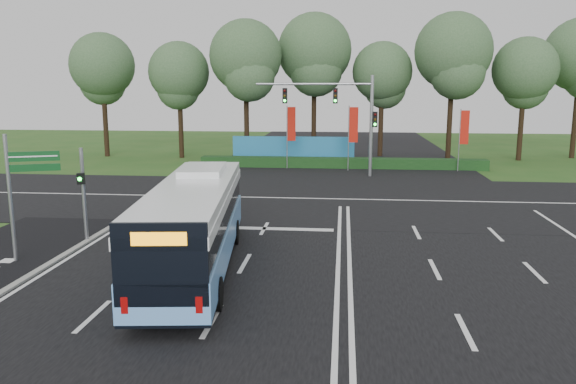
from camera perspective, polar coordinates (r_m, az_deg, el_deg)
The scene contains 14 objects.
ground at distance 19.79m, azimuth 5.11°, elevation -7.65°, with size 120.00×120.00×0.00m, color #27531B.
road_main at distance 19.78m, azimuth 5.11°, elevation -7.59°, with size 20.00×120.00×0.04m, color black.
road_cross at distance 31.41m, azimuth 5.35°, elevation -0.75°, with size 120.00×14.00×0.05m, color black.
kerb_strip at distance 19.78m, azimuth -26.08°, elevation -8.55°, with size 0.25×18.00×0.12m, color gray.
city_bus at distance 19.24m, azimuth -9.45°, elevation -3.20°, with size 3.68×11.54×3.26m.
pedestrian_signal at distance 23.81m, azimuth -20.09°, elevation 0.06°, with size 0.36×0.43×3.83m.
street_sign at distance 21.86m, azimuth -25.56°, elevation 0.79°, with size 1.68×0.73×4.60m.
banner_flag_left at distance 42.96m, azimuth 0.22°, elevation 6.53°, with size 0.66×0.33×4.82m.
banner_flag_mid at distance 41.97m, azimuth 6.54°, elevation 6.39°, with size 0.72×0.08×4.85m.
banner_flag_right at distance 43.34m, azimuth 17.37°, elevation 5.93°, with size 0.68×0.07×4.62m.
traffic_light_gantry at distance 39.33m, azimuth 5.86°, elevation 8.33°, with size 8.41×0.28×7.00m.
hedge at distance 43.68m, azimuth 5.47°, elevation 2.95°, with size 22.00×1.20×0.80m, color #123313.
blue_hoarding at distance 46.26m, azimuth 0.53°, elevation 4.29°, with size 10.00×0.30×2.20m, color #1D6EA1.
eucalyptus_row at distance 49.92m, azimuth 10.24°, elevation 13.12°, with size 54.82×9.99×12.74m.
Camera 1 is at (0.11, -18.80, 6.18)m, focal length 35.00 mm.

